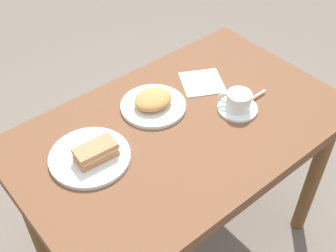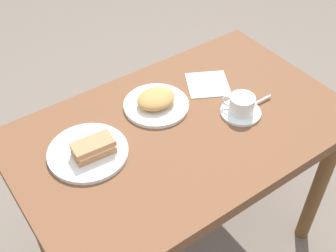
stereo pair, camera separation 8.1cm
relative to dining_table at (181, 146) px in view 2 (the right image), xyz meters
name	(u,v)px [view 2 (the right image)]	position (x,y,z in m)	size (l,w,h in m)	color
ground_plane	(178,244)	(0.00, 0.00, -0.64)	(6.00, 6.00, 0.00)	#716459
dining_table	(181,146)	(0.00, 0.00, 0.00)	(1.13, 0.70, 0.74)	brown
sandwich_plate	(88,152)	(0.31, -0.07, 0.11)	(0.25, 0.25, 0.01)	white
sandwich_front	(93,148)	(0.30, -0.05, 0.14)	(0.13, 0.08, 0.05)	#BE7B50
coffee_saucer	(241,112)	(-0.20, 0.07, 0.10)	(0.14, 0.14, 0.01)	white
coffee_cup	(241,104)	(-0.20, 0.06, 0.14)	(0.09, 0.10, 0.06)	white
spoon	(257,102)	(-0.28, 0.07, 0.11)	(0.10, 0.02, 0.01)	silver
side_plate	(156,105)	(0.01, -0.13, 0.11)	(0.23, 0.23, 0.01)	white
side_food_pile	(156,99)	(0.01, -0.13, 0.13)	(0.14, 0.11, 0.04)	#BE8445
napkin	(208,84)	(-0.21, -0.12, 0.10)	(0.15, 0.15, 0.00)	white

